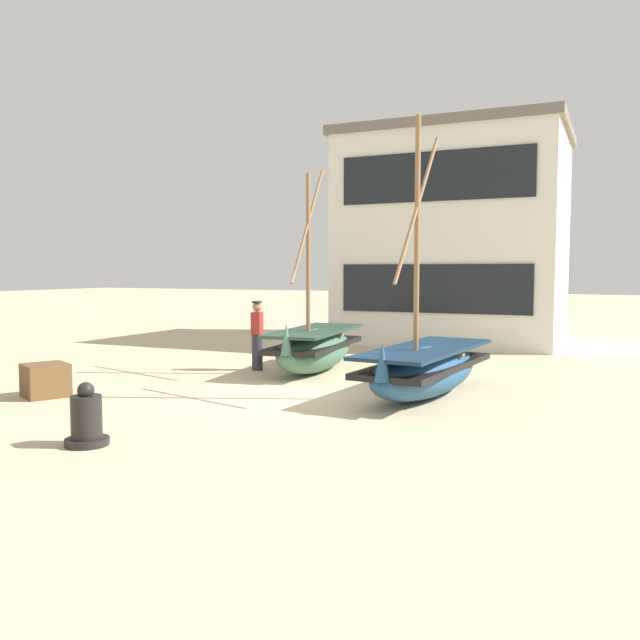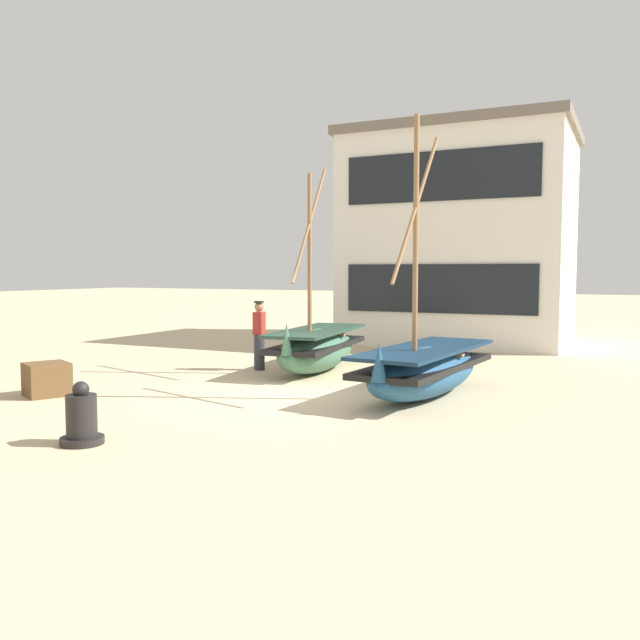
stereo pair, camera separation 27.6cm
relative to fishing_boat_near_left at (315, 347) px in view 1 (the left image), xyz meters
The scene contains 7 objects.
ground_plane 3.10m from the fishing_boat_near_left, 71.02° to the right, with size 120.00×120.00×0.00m, color #CCB78E.
fishing_boat_near_left is the anchor object (origin of this frame).
fishing_boat_centre_large 3.75m from the fishing_boat_near_left, 30.29° to the right, with size 1.81×4.33×5.24m.
fisherman_by_hull 1.44m from the fishing_boat_near_left, 163.20° to the right, with size 0.30×0.40×1.68m.
capstan_winch 7.37m from the fishing_boat_near_left, 90.54° to the right, with size 0.60×0.60×0.89m.
cargo_crate 6.06m from the fishing_boat_near_left, 123.99° to the right, with size 0.76×0.76×0.64m, color brown.
harbor_building_main 8.94m from the fishing_boat_near_left, 80.21° to the left, with size 7.32×5.79×7.09m.
Camera 1 is at (5.59, -11.28, 2.42)m, focal length 36.75 mm.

